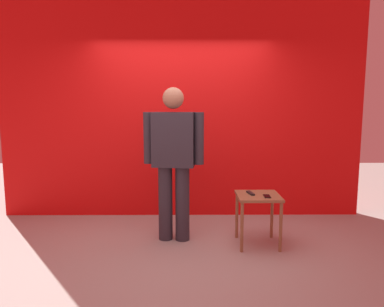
{
  "coord_description": "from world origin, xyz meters",
  "views": [
    {
      "loc": [
        0.11,
        -3.76,
        1.61
      ],
      "look_at": [
        0.14,
        0.55,
        1.02
      ],
      "focal_mm": 33.71,
      "sensor_mm": 36.0,
      "label": 1
    }
  ],
  "objects_px": {
    "cell_phone": "(267,196)",
    "standing_person": "(174,156)",
    "tv_remote": "(250,193)",
    "side_table": "(258,203)"
  },
  "relations": [
    {
      "from": "cell_phone",
      "to": "standing_person",
      "type": "bearing_deg",
      "value": 168.99
    },
    {
      "from": "standing_person",
      "to": "cell_phone",
      "type": "xyz_separation_m",
      "value": [
        1.05,
        -0.25,
        -0.42
      ]
    },
    {
      "from": "standing_person",
      "to": "cell_phone",
      "type": "distance_m",
      "value": 1.16
    },
    {
      "from": "standing_person",
      "to": "tv_remote",
      "type": "xyz_separation_m",
      "value": [
        0.89,
        -0.13,
        -0.41
      ]
    },
    {
      "from": "side_table",
      "to": "tv_remote",
      "type": "relative_size",
      "value": 3.46
    },
    {
      "from": "side_table",
      "to": "cell_phone",
      "type": "bearing_deg",
      "value": -46.18
    },
    {
      "from": "cell_phone",
      "to": "tv_remote",
      "type": "distance_m",
      "value": 0.2
    },
    {
      "from": "standing_person",
      "to": "cell_phone",
      "type": "bearing_deg",
      "value": -13.37
    },
    {
      "from": "standing_person",
      "to": "tv_remote",
      "type": "height_order",
      "value": "standing_person"
    },
    {
      "from": "standing_person",
      "to": "tv_remote",
      "type": "bearing_deg",
      "value": -8.17
    }
  ]
}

